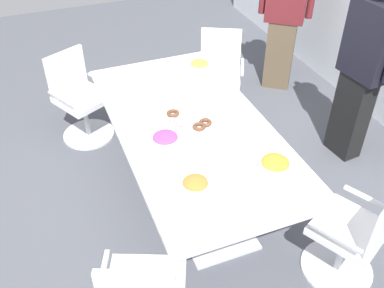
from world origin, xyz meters
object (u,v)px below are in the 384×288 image
(conference_table, at_px, (192,137))
(office_chair_1, at_px, (354,238))
(person_standing_1, at_px, (363,67))
(snack_bowl_chips_orange, at_px, (275,165))
(napkin_pile, at_px, (248,134))
(donut_platter, at_px, (190,118))
(plate_stack, at_px, (149,96))
(snack_bowl_chips_yellow, at_px, (199,66))
(office_chair_2, at_px, (219,78))
(office_chair_3, at_px, (80,101))
(snack_bowl_candy_mix, at_px, (165,139))
(snack_bowl_pretzels, at_px, (195,185))
(person_standing_0, at_px, (285,14))

(conference_table, bearing_deg, office_chair_1, 30.69)
(conference_table, bearing_deg, person_standing_1, 89.69)
(snack_bowl_chips_orange, xyz_separation_m, napkin_pile, (-0.42, -0.00, -0.02))
(office_chair_1, distance_m, donut_platter, 1.55)
(plate_stack, bearing_deg, donut_platter, 25.68)
(person_standing_1, xyz_separation_m, plate_stack, (-0.52, -1.86, -0.19))
(snack_bowl_chips_yellow, distance_m, plate_stack, 0.68)
(person_standing_1, distance_m, plate_stack, 1.94)
(office_chair_2, bearing_deg, office_chair_3, 24.30)
(office_chair_3, distance_m, snack_bowl_candy_mix, 1.53)
(office_chair_3, distance_m, napkin_pile, 1.95)
(snack_bowl_chips_yellow, height_order, snack_bowl_pretzels, snack_bowl_chips_yellow)
(office_chair_2, relative_size, snack_bowl_candy_mix, 4.10)
(plate_stack, bearing_deg, person_standing_0, 114.98)
(conference_table, relative_size, snack_bowl_candy_mix, 10.80)
(office_chair_1, relative_size, plate_stack, 4.82)
(office_chair_2, height_order, office_chair_3, same)
(snack_bowl_candy_mix, bearing_deg, office_chair_2, 141.22)
(napkin_pile, bearing_deg, snack_bowl_chips_orange, 0.10)
(office_chair_3, distance_m, person_standing_0, 2.49)
(office_chair_2, xyz_separation_m, napkin_pile, (1.51, -0.46, 0.39))
(office_chair_1, bearing_deg, napkin_pile, 87.18)
(person_standing_0, height_order, snack_bowl_pretzels, person_standing_0)
(office_chair_1, relative_size, person_standing_1, 0.50)
(conference_table, height_order, person_standing_0, person_standing_0)
(snack_bowl_chips_yellow, xyz_separation_m, snack_bowl_chips_orange, (1.56, -0.06, 0.00))
(person_standing_0, distance_m, plate_stack, 2.10)
(person_standing_1, bearing_deg, office_chair_3, 56.13)
(office_chair_1, bearing_deg, person_standing_1, 27.21)
(conference_table, relative_size, snack_bowl_pretzels, 12.16)
(office_chair_3, distance_m, plate_stack, 0.98)
(snack_bowl_chips_yellow, bearing_deg, snack_bowl_pretzels, -23.18)
(office_chair_3, relative_size, person_standing_0, 0.51)
(office_chair_1, relative_size, snack_bowl_candy_mix, 4.10)
(snack_bowl_pretzels, relative_size, napkin_pile, 1.20)
(conference_table, distance_m, snack_bowl_chips_yellow, 0.92)
(person_standing_1, bearing_deg, person_standing_0, -7.73)
(office_chair_1, bearing_deg, snack_bowl_candy_mix, 106.44)
(snack_bowl_pretzels, bearing_deg, person_standing_1, 110.33)
(office_chair_3, height_order, person_standing_1, person_standing_1)
(snack_bowl_chips_orange, xyz_separation_m, snack_bowl_candy_mix, (-0.59, -0.62, -0.02))
(office_chair_1, relative_size, donut_platter, 2.23)
(snack_bowl_pretzels, xyz_separation_m, snack_bowl_candy_mix, (-0.56, -0.03, -0.00))
(office_chair_1, height_order, person_standing_0, person_standing_0)
(office_chair_2, bearing_deg, snack_bowl_pretzels, 88.10)
(office_chair_1, bearing_deg, conference_table, 93.95)
(conference_table, bearing_deg, snack_bowl_chips_yellow, 153.97)
(office_chair_2, height_order, person_standing_1, person_standing_1)
(napkin_pile, bearing_deg, snack_bowl_chips_yellow, 176.96)
(snack_bowl_pretzels, bearing_deg, office_chair_2, 151.02)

